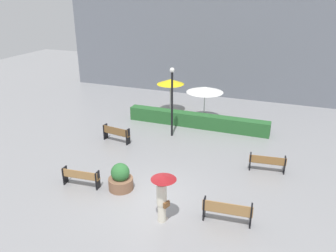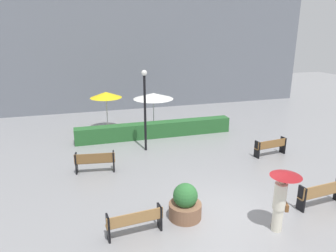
{
  "view_description": "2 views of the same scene",
  "coord_description": "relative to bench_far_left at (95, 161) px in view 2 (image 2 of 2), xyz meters",
  "views": [
    {
      "loc": [
        5.02,
        -11.17,
        8.19
      ],
      "look_at": [
        -0.97,
        4.64,
        1.39
      ],
      "focal_mm": 36.33,
      "sensor_mm": 36.0,
      "label": 1
    },
    {
      "loc": [
        -4.59,
        -8.38,
        6.02
      ],
      "look_at": [
        -0.56,
        5.36,
        1.58
      ],
      "focal_mm": 33.44,
      "sensor_mm": 36.0,
      "label": 2
    }
  ],
  "objects": [
    {
      "name": "ground_plane",
      "position": [
        4.12,
        -4.53,
        -0.55
      ],
      "size": [
        60.0,
        60.0,
        0.0
      ],
      "primitive_type": "plane",
      "color": "gray"
    },
    {
      "name": "bench_far_left",
      "position": [
        0.0,
        0.0,
        0.0
      ],
      "size": [
        1.74,
        0.58,
        0.92
      ],
      "color": "brown",
      "rests_on": "ground"
    },
    {
      "name": "bench_near_left",
      "position": [
        0.86,
        -4.8,
        -0.06
      ],
      "size": [
        1.76,
        0.5,
        0.82
      ],
      "color": "#9E7242",
      "rests_on": "ground"
    },
    {
      "name": "bench_near_right",
      "position": [
        7.47,
        -5.05,
        -0.01
      ],
      "size": [
        1.88,
        0.5,
        0.91
      ],
      "color": "#9E7242",
      "rests_on": "ground"
    },
    {
      "name": "bench_far_right",
      "position": [
        8.48,
        -0.47,
        -0.05
      ],
      "size": [
        1.74,
        0.55,
        0.84
      ],
      "color": "olive",
      "rests_on": "ground"
    },
    {
      "name": "pedestrian_with_umbrella",
      "position": [
        5.18,
        -5.82,
        0.75
      ],
      "size": [
        0.94,
        0.94,
        2.02
      ],
      "color": "silver",
      "rests_on": "ground"
    },
    {
      "name": "planter_pot",
      "position": [
        2.63,
        -4.36,
        -0.02
      ],
      "size": [
        1.09,
        1.09,
        1.23
      ],
      "color": "brown",
      "rests_on": "ground"
    },
    {
      "name": "lamp_post",
      "position": [
        2.69,
        1.98,
        1.98
      ],
      "size": [
        0.28,
        0.28,
        4.15
      ],
      "color": "black",
      "rests_on": "ground"
    },
    {
      "name": "patio_umbrella_yellow",
      "position": [
        1.14,
        5.89,
        1.7
      ],
      "size": [
        1.9,
        1.9,
        2.43
      ],
      "color": "silver",
      "rests_on": "ground"
    },
    {
      "name": "patio_umbrella_white",
      "position": [
        3.86,
        4.98,
        1.65
      ],
      "size": [
        2.4,
        2.4,
        2.38
      ],
      "color": "silver",
      "rests_on": "ground"
    },
    {
      "name": "hedge_strip",
      "position": [
        3.68,
        3.87,
        -0.11
      ],
      "size": [
        9.09,
        0.7,
        0.87
      ],
      "primitive_type": "cube",
      "color": "#28602D",
      "rests_on": "ground"
    },
    {
      "name": "building_facade",
      "position": [
        4.12,
        11.47,
        4.35
      ],
      "size": [
        28.0,
        1.2,
        9.78
      ],
      "primitive_type": "cube",
      "color": "slate",
      "rests_on": "ground"
    }
  ]
}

